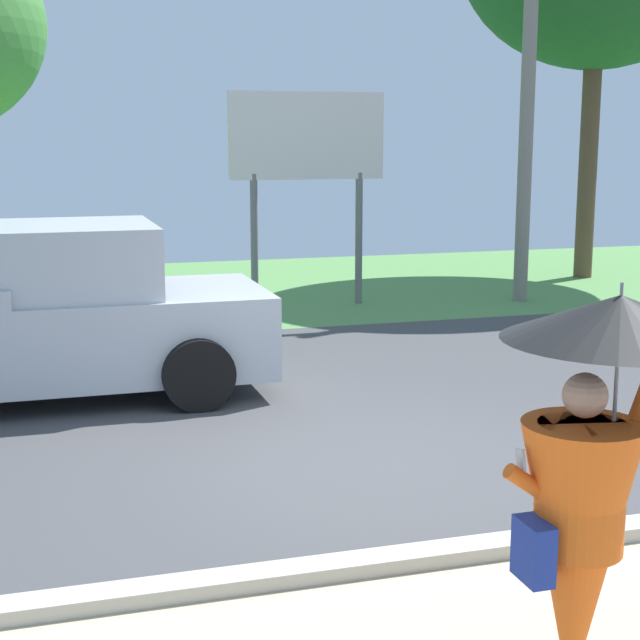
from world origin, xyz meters
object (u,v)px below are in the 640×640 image
at_px(pickup_truck, 27,319).
at_px(roadside_billboard, 307,152).
at_px(utility_pole, 528,81).
at_px(monk_pedestrian, 589,480).

relative_size(pickup_truck, roadside_billboard, 1.49).
xyz_separation_m(utility_pole, roadside_billboard, (-3.64, 0.58, -1.14)).
distance_m(monk_pedestrian, roadside_billboard, 11.74).
xyz_separation_m(monk_pedestrian, utility_pole, (5.51, 10.92, 2.53)).
distance_m(monk_pedestrian, pickup_truck, 7.29).
bearing_deg(roadside_billboard, pickup_truck, -133.60).
relative_size(utility_pole, roadside_billboard, 2.01).
bearing_deg(utility_pole, monk_pedestrian, -116.75).
relative_size(monk_pedestrian, utility_pole, 0.30).
distance_m(pickup_truck, roadside_billboard, 6.72).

